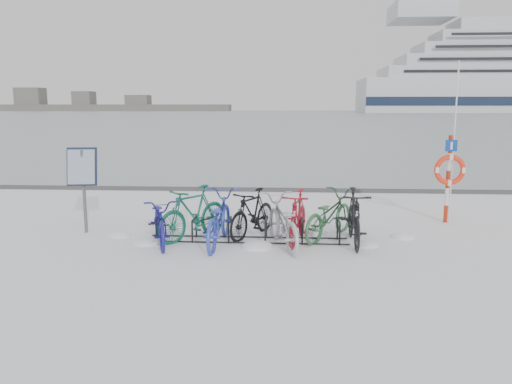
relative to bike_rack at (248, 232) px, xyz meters
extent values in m
plane|color=white|center=(0.00, 0.00, -0.18)|extent=(900.00, 900.00, 0.00)
cube|color=#9CA9B0|center=(0.00, 155.00, -0.17)|extent=(400.00, 298.00, 0.02)
cube|color=#3F3F42|center=(0.00, 5.90, -0.13)|extent=(400.00, 0.25, 0.10)
cylinder|color=black|center=(-1.80, -0.22, 0.04)|extent=(0.04, 0.04, 0.44)
cylinder|color=black|center=(-1.80, 0.22, 0.04)|extent=(0.04, 0.04, 0.44)
cylinder|color=black|center=(-1.80, 0.00, 0.26)|extent=(0.04, 0.44, 0.04)
cylinder|color=black|center=(-1.08, -0.22, 0.04)|extent=(0.04, 0.04, 0.44)
cylinder|color=black|center=(-1.08, 0.22, 0.04)|extent=(0.04, 0.04, 0.44)
cylinder|color=black|center=(-1.08, 0.00, 0.26)|extent=(0.04, 0.44, 0.04)
cylinder|color=black|center=(-0.36, -0.22, 0.04)|extent=(0.04, 0.04, 0.44)
cylinder|color=black|center=(-0.36, 0.22, 0.04)|extent=(0.04, 0.04, 0.44)
cylinder|color=black|center=(-0.36, 0.00, 0.26)|extent=(0.04, 0.44, 0.04)
cylinder|color=black|center=(0.36, -0.22, 0.04)|extent=(0.04, 0.04, 0.44)
cylinder|color=black|center=(0.36, 0.22, 0.04)|extent=(0.04, 0.04, 0.44)
cylinder|color=black|center=(0.36, 0.00, 0.26)|extent=(0.04, 0.44, 0.04)
cylinder|color=black|center=(1.08, -0.22, 0.04)|extent=(0.04, 0.04, 0.44)
cylinder|color=black|center=(1.08, 0.22, 0.04)|extent=(0.04, 0.04, 0.44)
cylinder|color=black|center=(1.08, 0.00, 0.26)|extent=(0.04, 0.44, 0.04)
cylinder|color=black|center=(1.80, -0.22, 0.04)|extent=(0.04, 0.04, 0.44)
cylinder|color=black|center=(1.80, 0.22, 0.04)|extent=(0.04, 0.04, 0.44)
cylinder|color=black|center=(1.80, 0.00, 0.26)|extent=(0.04, 0.44, 0.04)
cylinder|color=black|center=(0.00, -0.22, -0.16)|extent=(4.00, 0.03, 0.03)
cylinder|color=black|center=(0.00, 0.22, -0.16)|extent=(4.00, 0.03, 0.03)
cylinder|color=#595B5E|center=(-3.50, 0.45, 0.70)|extent=(0.07, 0.07, 1.76)
cube|color=black|center=(-3.50, 0.42, 1.24)|extent=(0.63, 0.31, 0.80)
cube|color=#8C99AD|center=(-3.50, 0.38, 1.24)|extent=(0.57, 0.24, 0.71)
cylinder|color=#A9240D|center=(4.46, 1.90, 0.02)|extent=(0.09, 0.09, 0.40)
cylinder|color=silver|center=(4.46, 1.90, 0.42)|extent=(0.09, 0.09, 0.40)
cylinder|color=#A9240D|center=(4.46, 1.90, 0.83)|extent=(0.09, 0.09, 0.40)
cylinder|color=silver|center=(4.46, 1.90, 1.23)|extent=(0.09, 0.09, 0.40)
cylinder|color=#A9240D|center=(4.46, 1.90, 1.63)|extent=(0.09, 0.09, 0.40)
torus|color=red|center=(4.46, 1.81, 1.06)|extent=(0.71, 0.12, 0.71)
cube|color=navy|center=(4.46, 1.82, 1.60)|extent=(0.26, 0.03, 0.26)
cylinder|color=silver|center=(4.55, 1.95, 1.65)|extent=(0.03, 0.03, 3.66)
cube|color=white|center=(52.88, 200.33, 38.88)|extent=(22.32, 22.32, 6.70)
cube|color=#515151|center=(-120.00, 260.00, 1.57)|extent=(180.00, 12.00, 3.50)
cube|color=#515151|center=(-150.00, 260.00, 5.32)|extent=(24.00, 10.00, 8.00)
cube|color=#515151|center=(-90.00, 260.00, 4.82)|extent=(20.00, 10.00, 6.00)
imported|color=navy|center=(-1.71, -0.26, 0.30)|extent=(1.20, 1.95, 0.97)
imported|color=#125C46|center=(-1.12, 0.15, 0.37)|extent=(1.51, 1.80, 1.11)
imported|color=#3244BB|center=(-0.56, -0.25, 0.36)|extent=(0.84, 2.09, 1.08)
imported|color=black|center=(0.06, 0.40, 0.33)|extent=(1.20, 1.72, 1.02)
imported|color=#B0B3B9|center=(0.69, -0.33, 0.33)|extent=(1.19, 2.05, 1.02)
imported|color=maroon|center=(0.99, 0.02, 0.35)|extent=(0.82, 1.83, 1.06)
imported|color=#2E643D|center=(1.63, 0.38, 0.32)|extent=(1.58, 1.98, 1.00)
imported|color=black|center=(2.09, -0.04, 0.37)|extent=(0.56, 1.85, 1.11)
ellipsoid|color=white|center=(2.33, -0.22, -0.18)|extent=(0.45, 0.45, 0.16)
ellipsoid|color=white|center=(-2.68, 0.22, -0.18)|extent=(0.45, 0.45, 0.16)
ellipsoid|color=white|center=(0.43, 0.54, -0.18)|extent=(0.32, 0.32, 0.11)
ellipsoid|color=white|center=(3.16, 0.45, -0.18)|extent=(0.49, 0.49, 0.17)
ellipsoid|color=white|center=(-0.86, 0.70, -0.18)|extent=(0.44, 0.44, 0.15)
ellipsoid|color=white|center=(0.22, -0.44, -0.18)|extent=(0.63, 0.63, 0.22)
ellipsoid|color=white|center=(-1.95, -0.31, -0.18)|extent=(0.54, 0.54, 0.19)
ellipsoid|color=white|center=(1.37, 0.70, -0.18)|extent=(0.53, 0.53, 0.19)
camera|label=1|loc=(0.77, -9.65, 2.48)|focal=35.00mm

